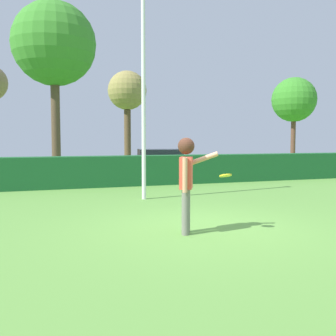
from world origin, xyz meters
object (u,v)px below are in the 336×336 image
lamppost (143,85)px  birch_tree (54,45)px  person (187,174)px  bare_elm_tree (127,93)px  frisbee (226,176)px  parked_car_white (160,160)px  oak_tree (294,100)px

lamppost → birch_tree: (-2.01, 7.57, 2.69)m
person → lamppost: lamppost is taller
bare_elm_tree → birch_tree: birch_tree is taller
person → frisbee: (0.71, -0.17, -0.03)m
frisbee → birch_tree: birch_tree is taller
frisbee → lamppost: (-0.30, 4.48, 2.22)m
lamppost → parked_car_white: lamppost is taller
parked_car_white → oak_tree: (10.68, 3.25, 3.74)m
person → bare_elm_tree: size_ratio=0.30×
parked_car_white → birch_tree: (-5.21, -0.67, 5.29)m
lamppost → frisbee: bearing=-86.1°
birch_tree → parked_car_white: bearing=7.3°
frisbee → oak_tree: size_ratio=0.04×
lamppost → parked_car_white: size_ratio=1.35×
person → birch_tree: size_ratio=0.22×
frisbee → bare_elm_tree: size_ratio=0.04×
parked_car_white → bare_elm_tree: 5.43m
parked_car_white → oak_tree: bearing=16.9°
lamppost → bare_elm_tree: lamppost is taller
person → oak_tree: 21.55m
person → lamppost: 4.85m
frisbee → bare_elm_tree: 16.94m
birch_tree → frisbee: bearing=-79.1°
parked_car_white → bare_elm_tree: bare_elm_tree is taller
bare_elm_tree → oak_tree: bearing=-2.4°
parked_car_white → frisbee: bearing=-102.8°
lamppost → bare_elm_tree: (2.37, 11.97, 1.25)m
frisbee → lamppost: size_ratio=0.04×
parked_car_white → birch_tree: 7.46m
frisbee → birch_tree: size_ratio=0.03×
person → birch_tree: (-1.61, 11.88, 4.87)m
birch_tree → oak_tree: bearing=13.9°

